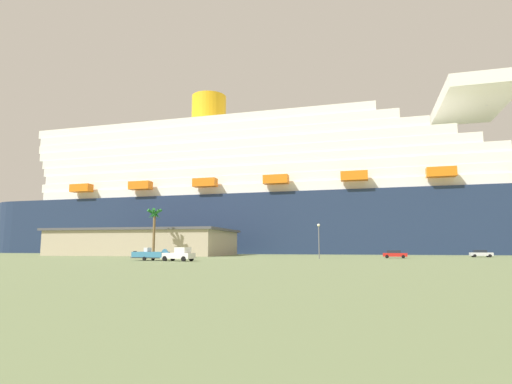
{
  "coord_description": "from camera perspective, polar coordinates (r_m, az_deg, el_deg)",
  "views": [
    {
      "loc": [
        25.33,
        -80.66,
        2.23
      ],
      "look_at": [
        -2.35,
        35.93,
        18.27
      ],
      "focal_mm": 28.93,
      "sensor_mm": 36.0,
      "label": 1
    }
  ],
  "objects": [
    {
      "name": "ground_plane",
      "position": [
        113.54,
        0.47,
        -8.75
      ],
      "size": [
        600.0,
        600.0,
        0.0
      ],
      "primitive_type": "plane",
      "color": "#66754C"
    },
    {
      "name": "parked_car_red_hatchback",
      "position": [
        88.6,
        18.64,
        -8.13
      ],
      "size": [
        4.86,
        2.41,
        1.58
      ],
      "color": "red",
      "rests_on": "ground_plane"
    },
    {
      "name": "terminal_building",
      "position": [
        119.19,
        -15.0,
        -6.72
      ],
      "size": [
        47.7,
        28.22,
        7.09
      ],
      "color": "#B7A88C",
      "rests_on": "ground_plane"
    },
    {
      "name": "street_lamp",
      "position": [
        79.56,
        8.68,
        -5.95
      ],
      "size": [
        0.56,
        0.56,
        6.64
      ],
      "color": "slate",
      "rests_on": "ground_plane"
    },
    {
      "name": "palm_tree",
      "position": [
        98.58,
        -13.87,
        -3.57
      ],
      "size": [
        3.7,
        3.58,
        11.16
      ],
      "color": "brown",
      "rests_on": "ground_plane"
    },
    {
      "name": "parked_car_silver_sedan",
      "position": [
        104.74,
        28.66,
        -7.46
      ],
      "size": [
        4.61,
        2.13,
        1.58
      ],
      "color": "silver",
      "rests_on": "ground_plane"
    },
    {
      "name": "cruise_ship",
      "position": [
        150.61,
        3.25,
        -0.96
      ],
      "size": [
        251.82,
        47.47,
        67.31
      ],
      "color": "#1E2D4C",
      "rests_on": "ground_plane"
    },
    {
      "name": "small_boat_on_trailer",
      "position": [
        71.16,
        -13.95,
        -8.43
      ],
      "size": [
        8.94,
        3.77,
        2.15
      ],
      "color": "#595960",
      "rests_on": "ground_plane"
    },
    {
      "name": "pickup_truck",
      "position": [
        67.82,
        -10.6,
        -8.5
      ],
      "size": [
        5.92,
        3.34,
        2.2
      ],
      "color": "white",
      "rests_on": "ground_plane"
    }
  ]
}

